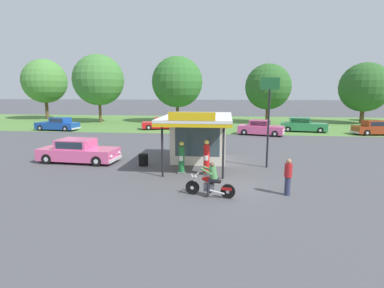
# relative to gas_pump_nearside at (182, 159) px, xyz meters

# --- Properties ---
(ground_plane) EXTENTS (300.00, 300.00, 0.00)m
(ground_plane) POSITION_rel_gas_pump_nearside_xyz_m (2.56, -1.91, -0.84)
(ground_plane) COLOR #4C4C51
(grass_verge_strip) EXTENTS (120.00, 24.00, 0.01)m
(grass_verge_strip) POSITION_rel_gas_pump_nearside_xyz_m (2.56, 28.09, -0.83)
(grass_verge_strip) COLOR #56843D
(grass_verge_strip) RESTS_ON ground
(service_station_kiosk) EXTENTS (4.19, 6.71, 3.57)m
(service_station_kiosk) POSITION_rel_gas_pump_nearside_xyz_m (0.71, 3.25, 0.97)
(service_station_kiosk) COLOR silver
(service_station_kiosk) RESTS_ON ground
(gas_pump_nearside) EXTENTS (0.44, 0.44, 1.84)m
(gas_pump_nearside) POSITION_rel_gas_pump_nearside_xyz_m (0.00, 0.00, 0.00)
(gas_pump_nearside) COLOR slate
(gas_pump_nearside) RESTS_ON ground
(gas_pump_offside) EXTENTS (0.44, 0.44, 1.95)m
(gas_pump_offside) POSITION_rel_gas_pump_nearside_xyz_m (1.42, 0.00, 0.05)
(gas_pump_offside) COLOR slate
(gas_pump_offside) RESTS_ON ground
(motorcycle_with_rider) EXTENTS (2.25, 0.80, 1.58)m
(motorcycle_with_rider) POSITION_rel_gas_pump_nearside_xyz_m (1.85, -3.65, -0.18)
(motorcycle_with_rider) COLOR black
(motorcycle_with_rider) RESTS_ON ground
(featured_classic_sedan) EXTENTS (5.38, 2.27, 1.54)m
(featured_classic_sedan) POSITION_rel_gas_pump_nearside_xyz_m (-7.20, 2.02, -0.14)
(featured_classic_sedan) COLOR #E55993
(featured_classic_sedan) RESTS_ON ground
(parked_car_back_row_centre_left) EXTENTS (5.15, 3.12, 1.60)m
(parked_car_back_row_centre_left) POSITION_rel_gas_pump_nearside_xyz_m (6.14, 16.14, -0.11)
(parked_car_back_row_centre_left) COLOR #E55993
(parked_car_back_row_centre_left) RESTS_ON ground
(parked_car_back_row_centre_right) EXTENTS (5.27, 3.07, 1.44)m
(parked_car_back_row_centre_right) POSITION_rel_gas_pump_nearside_xyz_m (-5.44, 20.00, -0.18)
(parked_car_back_row_centre_right) COLOR red
(parked_car_back_row_centre_right) RESTS_ON ground
(parked_car_back_row_centre) EXTENTS (5.29, 2.40, 1.53)m
(parked_car_back_row_centre) POSITION_rel_gas_pump_nearside_xyz_m (-17.56, 17.43, -0.15)
(parked_car_back_row_centre) COLOR #19479E
(parked_car_back_row_centre) RESTS_ON ground
(parked_car_back_row_far_left) EXTENTS (5.46, 2.38, 1.53)m
(parked_car_back_row_far_left) POSITION_rel_gas_pump_nearside_xyz_m (18.69, 17.75, -0.14)
(parked_car_back_row_far_left) COLOR #993819
(parked_car_back_row_far_left) RESTS_ON ground
(parked_car_back_row_left) EXTENTS (5.45, 2.57, 1.62)m
(parked_car_back_row_left) POSITION_rel_gas_pump_nearside_xyz_m (11.25, 19.42, -0.10)
(parked_car_back_row_left) COLOR #2D844C
(parked_car_back_row_left) RESTS_ON ground
(bystander_admiring_sedan) EXTENTS (0.34, 0.34, 1.68)m
(bystander_admiring_sedan) POSITION_rel_gas_pump_nearside_xyz_m (5.28, -3.09, 0.05)
(bystander_admiring_sedan) COLOR #2D3351
(bystander_admiring_sedan) RESTS_ON ground
(tree_oak_distant_spare) EXTENTS (7.44, 7.44, 9.68)m
(tree_oak_distant_spare) POSITION_rel_gas_pump_nearside_xyz_m (-4.81, 28.27, 5.11)
(tree_oak_distant_spare) COLOR brown
(tree_oak_distant_spare) RESTS_ON ground
(tree_oak_centre) EXTENTS (6.55, 6.55, 8.53)m
(tree_oak_centre) POSITION_rel_gas_pump_nearside_xyz_m (8.35, 28.69, 4.41)
(tree_oak_centre) COLOR brown
(tree_oak_centre) RESTS_ON ground
(tree_oak_far_left) EXTENTS (7.40, 7.40, 9.93)m
(tree_oak_far_left) POSITION_rel_gas_pump_nearside_xyz_m (-16.30, 26.70, 5.27)
(tree_oak_far_left) COLOR brown
(tree_oak_far_left) RESTS_ON ground
(tree_oak_left) EXTENTS (7.14, 7.14, 9.81)m
(tree_oak_left) POSITION_rel_gas_pump_nearside_xyz_m (-27.39, 31.16, 5.39)
(tree_oak_left) COLOR brown
(tree_oak_left) RESTS_ON ground
(tree_oak_far_right) EXTENTS (6.90, 6.90, 8.62)m
(tree_oak_far_right) POSITION_rel_gas_pump_nearside_xyz_m (21.82, 29.41, 4.32)
(tree_oak_far_right) COLOR brown
(tree_oak_far_right) RESTS_ON ground
(roadside_pole_sign) EXTENTS (1.10, 0.12, 5.43)m
(roadside_pole_sign) POSITION_rel_gas_pump_nearside_xyz_m (5.00, 1.95, 2.81)
(roadside_pole_sign) COLOR black
(roadside_pole_sign) RESTS_ON ground
(spare_tire_stack) EXTENTS (0.60, 0.60, 0.72)m
(spare_tire_stack) POSITION_rel_gas_pump_nearside_xyz_m (-2.67, 1.57, -0.48)
(spare_tire_stack) COLOR black
(spare_tire_stack) RESTS_ON ground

